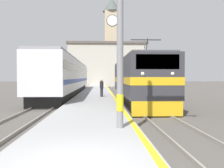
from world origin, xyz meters
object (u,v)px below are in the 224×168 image
passenger_train (69,77)px  person_on_platform (102,87)px  locomotive_train (138,81)px  catenary_mast (123,22)px  clock_tower (112,39)px

passenger_train → person_on_platform: passenger_train is taller
passenger_train → locomotive_train: bearing=-58.5°
passenger_train → catenary_mast: bearing=-78.5°
person_on_platform → clock_tower: 52.03m
locomotive_train → clock_tower: (0.33, 53.82, 11.22)m
catenary_mast → person_on_platform: 15.25m
passenger_train → person_on_platform: 8.98m
locomotive_train → person_on_platform: (-2.91, 3.27, -0.68)m
locomotive_train → person_on_platform: size_ratio=8.96×
clock_tower → catenary_mast: bearing=-92.2°
passenger_train → catenary_mast: 23.48m
catenary_mast → clock_tower: clock_tower is taller
passenger_train → clock_tower: clock_tower is taller
catenary_mast → person_on_platform: bearing=92.6°
passenger_train → catenary_mast: catenary_mast is taller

